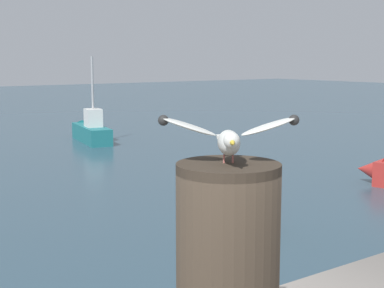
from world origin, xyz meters
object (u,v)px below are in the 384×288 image
Objects in this scene: seagull at (229,137)px; boat_teal at (90,131)px; channel_buoy at (255,206)px; mooring_post at (228,272)px.

boat_teal is (7.95, 17.28, -2.27)m from seagull.
boat_teal is at bearing 76.49° from channel_buoy.
mooring_post is 0.69× the size of channel_buoy.
seagull is at bearing -114.70° from boat_teal.
seagull is 0.15× the size of boat_teal.
seagull is (-0.00, -0.00, 0.57)m from mooring_post.
boat_teal reaches higher than seagull.
mooring_post is 1.79× the size of seagull.
mooring_post is 0.27× the size of boat_teal.
boat_teal is (7.94, 17.27, -1.70)m from mooring_post.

